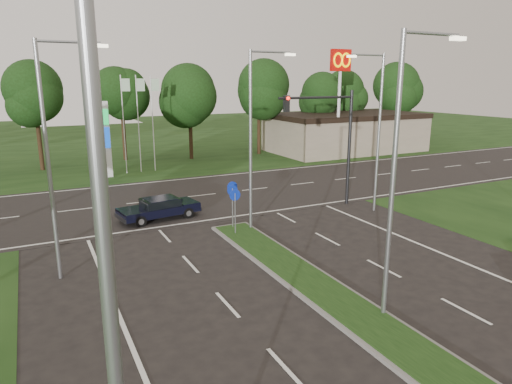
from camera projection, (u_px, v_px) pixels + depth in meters
name	position (u px, v px, depth m)	size (l,w,h in m)	color
verge_far	(110.00, 142.00, 57.27)	(160.00, 50.00, 0.02)	black
cross_road	(188.00, 197.00, 30.33)	(160.00, 12.00, 0.02)	black
median_kerb	(410.00, 352.00, 12.94)	(2.00, 26.00, 0.12)	slate
commercial_building	(345.00, 133.00, 49.82)	(16.00, 9.00, 4.00)	gray
streetlight_median_near	(399.00, 164.00, 13.91)	(2.53, 0.22, 9.00)	gray
streetlight_median_far	(254.00, 132.00, 22.60)	(2.53, 0.22, 9.00)	gray
streetlight_left_near	(132.00, 330.00, 4.67)	(2.53, 0.22, 9.00)	gray
streetlight_left_far	(53.00, 150.00, 16.83)	(2.53, 0.22, 9.00)	gray
streetlight_right_far	(377.00, 125.00, 25.99)	(2.53, 0.22, 9.00)	gray
traffic_signal	(332.00, 131.00, 27.12)	(5.10, 0.42, 7.00)	black
median_signs	(233.00, 198.00, 23.32)	(1.16, 1.76, 2.38)	gray
gas_pylon	(104.00, 137.00, 35.79)	(5.80, 1.26, 8.00)	silver
mcdonalds_sign	(340.00, 76.00, 43.16)	(2.20, 0.47, 10.40)	silver
treeline_far	(132.00, 88.00, 42.59)	(6.00, 6.00, 9.90)	black
navy_sedan	(159.00, 208.00, 25.43)	(4.54, 2.37, 1.19)	black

